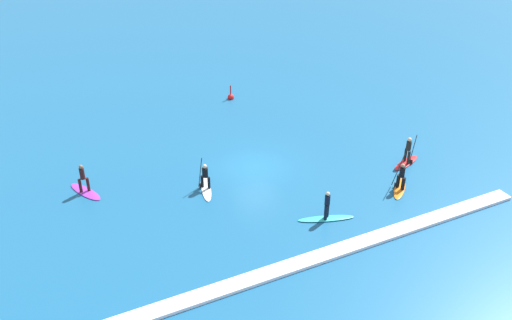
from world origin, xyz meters
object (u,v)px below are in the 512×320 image
surfer_on_red_board (407,156)px  surfer_on_orange_board (400,182)px  surfer_on_purple_board (84,186)px  surfer_on_white_board (205,181)px  marker_buoy (231,97)px  surfer_on_teal_board (326,213)px

surfer_on_red_board → surfer_on_orange_board: (-2.32, -2.23, -0.03)m
surfer_on_purple_board → surfer_on_white_board: bearing=42.8°
surfer_on_white_board → surfer_on_purple_board: size_ratio=1.07×
surfer_on_red_board → marker_buoy: 15.58m
surfer_on_purple_board → surfer_on_red_board: bearing=49.1°
surfer_on_white_board → surfer_on_red_board: surfer_on_red_board is taller
surfer_on_red_board → surfer_on_white_board: bearing=147.0°
surfer_on_teal_board → surfer_on_orange_board: (5.58, 0.65, 0.07)m
surfer_on_white_board → surfer_on_red_board: 13.06m
surfer_on_red_board → surfer_on_teal_board: size_ratio=0.83×
surfer_on_white_board → surfer_on_teal_board: bearing=-124.7°
surfer_on_red_board → marker_buoy: size_ratio=2.02×
surfer_on_white_board → surfer_on_purple_board: 7.13m
marker_buoy → surfer_on_white_board: bearing=-120.2°
surfer_on_white_board → marker_buoy: 13.21m
surfer_on_white_board → surfer_on_orange_board: bearing=-100.9°
surfer_on_red_board → surfer_on_purple_board: surfer_on_red_board is taller
surfer_on_white_board → surfer_on_orange_board: size_ratio=1.25×
surfer_on_teal_board → marker_buoy: bearing=-76.9°
surfer_on_orange_board → marker_buoy: bearing=58.9°
surfer_on_red_board → marker_buoy: (-6.10, 14.33, -0.35)m
surfer_on_orange_board → surfer_on_purple_board: surfer_on_orange_board is taller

